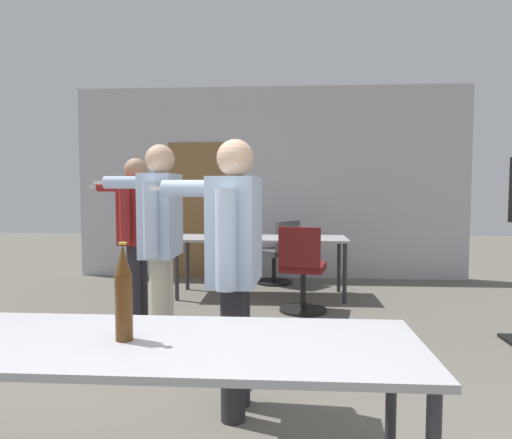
{
  "coord_description": "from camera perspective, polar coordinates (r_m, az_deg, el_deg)",
  "views": [
    {
      "loc": [
        0.24,
        -1.5,
        1.35
      ],
      "look_at": [
        -0.01,
        2.22,
        1.1
      ],
      "focal_mm": 32.0,
      "sensor_mm": 36.0,
      "label": 1
    }
  ],
  "objects": [
    {
      "name": "conference_table_near",
      "position": [
        1.95,
        -11.62,
        -16.45
      ],
      "size": [
        2.07,
        0.71,
        0.74
      ],
      "color": "#A8A8AD",
      "rests_on": "ground_plane"
    },
    {
      "name": "person_center_tall",
      "position": [
        2.71,
        -2.87,
        -4.06
      ],
      "size": [
        0.76,
        0.73,
        1.64
      ],
      "rotation": [
        0.0,
        0.0,
        1.51
      ],
      "color": "#28282D",
      "rests_on": "ground_plane"
    },
    {
      "name": "person_near_casual",
      "position": [
        4.72,
        -14.86,
        -0.56
      ],
      "size": [
        0.75,
        0.67,
        1.66
      ],
      "rotation": [
        0.0,
        0.0,
        1.48
      ],
      "color": "#28282D",
      "rests_on": "ground_plane"
    },
    {
      "name": "person_left_plaid",
      "position": [
        3.66,
        -12.0,
        -1.42
      ],
      "size": [
        0.77,
        0.65,
        1.7
      ],
      "rotation": [
        0.0,
        0.0,
        1.57
      ],
      "color": "beige",
      "rests_on": "ground_plane"
    },
    {
      "name": "beer_bottle",
      "position": [
        1.91,
        -16.22,
        -8.97
      ],
      "size": [
        0.07,
        0.07,
        0.39
      ],
      "color": "#563314",
      "rests_on": "conference_table_near"
    },
    {
      "name": "office_chair_near_pushed",
      "position": [
        6.49,
        2.75,
        -4.4
      ],
      "size": [
        0.69,
        0.68,
        0.91
      ],
      "rotation": [
        0.0,
        0.0,
        0.84
      ],
      "color": "black",
      "rests_on": "ground_plane"
    },
    {
      "name": "back_wall",
      "position": [
        6.93,
        1.57,
        4.46
      ],
      "size": [
        5.89,
        0.12,
        2.87
      ],
      "color": "#BCBCC1",
      "rests_on": "ground_plane"
    },
    {
      "name": "office_chair_far_right",
      "position": [
        5.0,
        5.78,
        -6.51
      ],
      "size": [
        0.54,
        0.6,
        0.95
      ],
      "rotation": [
        0.0,
        0.0,
        6.08
      ],
      "color": "black",
      "rests_on": "ground_plane"
    },
    {
      "name": "conference_table_far",
      "position": [
        5.73,
        0.64,
        -2.89
      ],
      "size": [
        2.13,
        0.72,
        0.74
      ],
      "color": "#A8A8AD",
      "rests_on": "ground_plane"
    }
  ]
}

